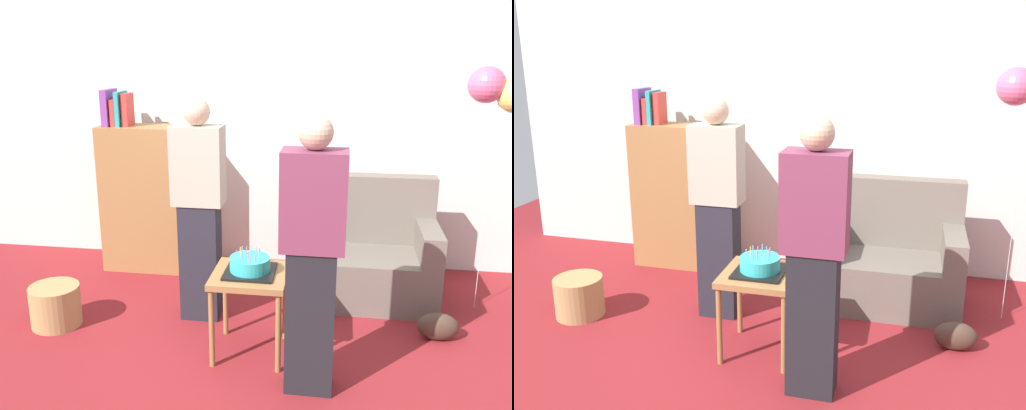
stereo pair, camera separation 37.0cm
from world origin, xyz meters
The scene contains 10 objects.
ground_plane centered at (0.00, 0.00, 0.00)m, with size 8.00×8.00×0.00m, color maroon.
wall_back centered at (0.00, 2.05, 1.35)m, with size 6.00×0.10×2.70m, color silver.
couch centered at (0.67, 1.34, 0.34)m, with size 1.10×0.70×0.96m.
bookshelf centered at (-1.24, 1.66, 0.67)m, with size 0.80×0.36×1.61m.
side_table centered at (-0.09, 0.33, 0.48)m, with size 0.48×0.48×0.57m.
birthday_cake centered at (-0.09, 0.33, 0.62)m, with size 0.32×0.32×0.17m.
person_blowing_candles centered at (-0.54, 0.78, 0.83)m, with size 0.36×0.22×1.63m.
person_holding_cake centered at (0.32, -0.01, 0.83)m, with size 0.36×0.22×1.63m.
wicker_basket centered at (-1.56, 0.48, 0.15)m, with size 0.36×0.36×0.30m, color #A88451.
handbag centered at (1.16, 0.68, 0.10)m, with size 0.28×0.14×0.20m, color #473328.
Camera 2 is at (0.81, -2.86, 1.98)m, focal length 39.09 mm.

